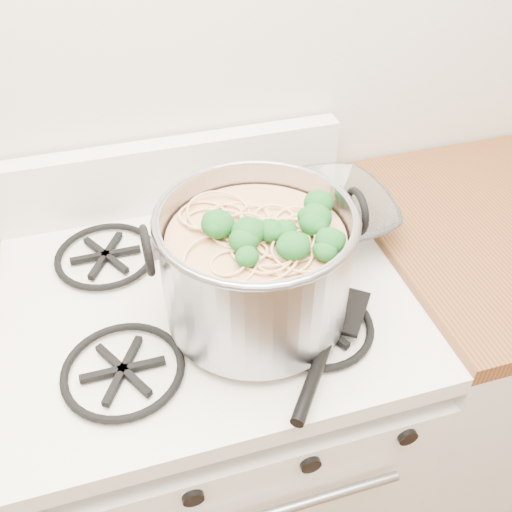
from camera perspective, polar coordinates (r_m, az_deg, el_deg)
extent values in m
cube|color=white|center=(1.49, -3.99, -17.35)|extent=(0.76, 0.65, 0.81)
cube|color=white|center=(1.11, -5.11, -4.39)|extent=(0.76, 0.65, 0.04)
cube|color=black|center=(1.09, -5.21, -3.21)|extent=(0.60, 0.56, 0.02)
cylinder|color=black|center=(1.00, -6.42, -22.45)|extent=(0.04, 0.03, 0.04)
cylinder|color=black|center=(1.02, 5.28, -19.62)|extent=(0.04, 0.03, 0.04)
cylinder|color=black|center=(1.08, 14.67, -16.70)|extent=(0.04, 0.03, 0.04)
cylinder|color=#96969E|center=(0.95, 0.00, -0.95)|extent=(0.32, 0.32, 0.21)
torus|color=#96969E|center=(0.89, 0.00, 3.90)|extent=(0.33, 0.33, 0.01)
torus|color=black|center=(0.88, -10.83, 0.55)|extent=(0.01, 0.08, 0.08)
torus|color=black|center=(0.96, 9.99, 4.39)|extent=(0.01, 0.08, 0.08)
cylinder|color=tan|center=(0.97, 0.00, -1.85)|extent=(0.29, 0.29, 0.17)
sphere|color=#17571D|center=(0.90, 0.00, 2.96)|extent=(0.04, 0.04, 0.04)
sphere|color=#17571D|center=(0.90, 0.00, 2.96)|extent=(0.04, 0.04, 0.04)
sphere|color=#17571D|center=(0.90, 0.00, 2.96)|extent=(0.04, 0.04, 0.04)
sphere|color=#17571D|center=(0.90, 0.00, 2.96)|extent=(0.04, 0.04, 0.04)
sphere|color=#17571D|center=(0.90, 0.00, 2.96)|extent=(0.04, 0.04, 0.04)
sphere|color=#17571D|center=(0.90, 0.00, 2.96)|extent=(0.04, 0.04, 0.04)
sphere|color=#17571D|center=(0.90, 0.00, 2.96)|extent=(0.04, 0.04, 0.04)
sphere|color=#17571D|center=(0.90, 0.00, 2.96)|extent=(0.04, 0.04, 0.04)
sphere|color=#17571D|center=(0.90, 0.00, 2.96)|extent=(0.04, 0.04, 0.04)
sphere|color=#17571D|center=(0.90, 0.00, 2.96)|extent=(0.04, 0.04, 0.04)
sphere|color=#17571D|center=(0.90, 0.00, 2.96)|extent=(0.04, 0.04, 0.04)
sphere|color=#17571D|center=(0.90, 0.00, 2.96)|extent=(0.04, 0.04, 0.04)
sphere|color=#17571D|center=(0.90, 0.00, 2.96)|extent=(0.04, 0.04, 0.04)
imported|color=white|center=(1.21, 6.79, 3.49)|extent=(0.11, 0.11, 0.03)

